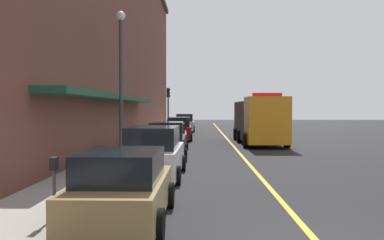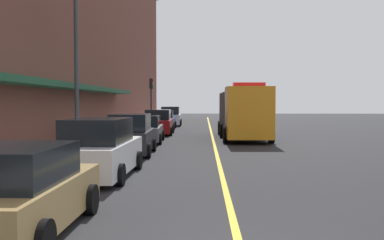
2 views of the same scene
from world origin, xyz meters
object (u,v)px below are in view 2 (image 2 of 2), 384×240
(parked_car_4, at_px, (159,123))
(parked_car_3, at_px, (145,130))
(parked_car_2, at_px, (131,136))
(parked_car_1, at_px, (100,150))
(parked_car_6, at_px, (171,117))
(street_lamp_left, at_px, (76,54))
(parked_car_0, at_px, (18,193))
(parking_meter_1, at_px, (110,128))
(parked_car_5, at_px, (164,120))
(utility_truck, at_px, (243,113))
(traffic_light_near, at_px, (151,93))

(parked_car_4, bearing_deg, parked_car_3, 177.54)
(parked_car_2, bearing_deg, parked_car_1, 178.40)
(parked_car_6, height_order, street_lamp_left, street_lamp_left)
(parked_car_0, relative_size, parked_car_1, 0.89)
(parked_car_0, height_order, parking_meter_1, parked_car_0)
(parked_car_5, relative_size, utility_truck, 0.49)
(parked_car_5, bearing_deg, parked_car_2, 179.46)
(parked_car_4, relative_size, traffic_light_near, 1.08)
(parked_car_4, height_order, parked_car_5, parked_car_4)
(parked_car_4, bearing_deg, parking_meter_1, 170.18)
(parked_car_2, bearing_deg, parked_car_6, -1.36)
(parked_car_4, bearing_deg, parked_car_1, 178.75)
(parking_meter_1, xyz_separation_m, street_lamp_left, (-0.60, -3.61, 3.34))
(parked_car_4, distance_m, parked_car_6, 11.63)
(parked_car_1, distance_m, parked_car_4, 17.86)
(parked_car_3, distance_m, parked_car_5, 12.12)
(utility_truck, relative_size, traffic_light_near, 2.18)
(parked_car_3, height_order, parked_car_4, parked_car_4)
(parked_car_4, xyz_separation_m, traffic_light_near, (-1.40, 7.21, 2.31))
(parked_car_4, relative_size, parking_meter_1, 3.51)
(traffic_light_near, bearing_deg, parking_meter_1, -90.21)
(parked_car_3, height_order, street_lamp_left, street_lamp_left)
(parked_car_0, bearing_deg, parked_car_1, 0.05)
(parked_car_2, distance_m, street_lamp_left, 4.29)
(parked_car_4, relative_size, street_lamp_left, 0.67)
(parked_car_6, relative_size, utility_truck, 0.52)
(parked_car_1, distance_m, traffic_light_near, 25.21)
(parked_car_5, height_order, parked_car_6, parked_car_6)
(parked_car_3, distance_m, traffic_light_near, 13.60)
(street_lamp_left, bearing_deg, parked_car_4, 81.18)
(parked_car_3, relative_size, traffic_light_near, 1.11)
(parked_car_2, bearing_deg, parked_car_5, -0.84)
(parked_car_6, distance_m, traffic_light_near, 5.16)
(traffic_light_near, bearing_deg, parked_car_6, 72.38)
(parked_car_4, xyz_separation_m, street_lamp_left, (-2.06, -13.30, 3.55))
(parked_car_1, bearing_deg, parked_car_6, 1.03)
(parked_car_3, bearing_deg, parked_car_6, -2.70)
(parked_car_5, xyz_separation_m, parking_meter_1, (-1.30, -15.70, 0.30))
(parked_car_1, height_order, street_lamp_left, street_lamp_left)
(parked_car_3, height_order, parked_car_6, parked_car_6)
(traffic_light_near, bearing_deg, parked_car_4, -79.01)
(parked_car_1, height_order, parked_car_6, parked_car_6)
(parked_car_1, bearing_deg, parked_car_0, -179.21)
(parked_car_3, relative_size, parked_car_4, 1.03)
(parked_car_4, distance_m, parked_car_5, 6.02)
(parked_car_1, height_order, traffic_light_near, traffic_light_near)
(parked_car_4, height_order, traffic_light_near, traffic_light_near)
(parked_car_2, height_order, parking_meter_1, parked_car_2)
(parked_car_4, xyz_separation_m, parked_car_6, (0.00, 11.63, 0.04))
(parking_meter_1, bearing_deg, parked_car_5, 85.25)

